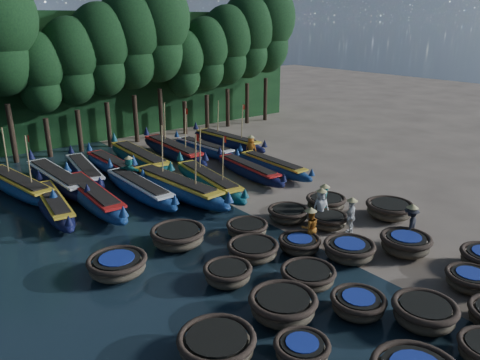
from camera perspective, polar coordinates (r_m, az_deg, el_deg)
ground at (r=21.93m, az=5.99°, el=-6.51°), size 120.00×120.00×0.00m
foliage_wall at (r=40.25m, az=-18.32°, el=11.81°), size 40.00×3.00×10.00m
coracle_5 at (r=14.47m, az=7.54°, el=-19.84°), size 2.01×2.01×0.66m
coracle_6 at (r=16.63m, az=14.19°, el=-14.45°), size 1.89×1.89×0.70m
coracle_7 at (r=16.69m, az=21.54°, el=-14.85°), size 2.48×2.48×0.84m
coracle_8 at (r=19.38m, az=26.23°, el=-10.85°), size 1.79×1.79×0.70m
coracle_10 at (r=14.45m, az=-2.85°, el=-19.43°), size 2.84×2.84×0.77m
coracle_11 at (r=15.99m, az=5.25°, el=-15.02°), size 2.31×2.31×0.85m
coracle_12 at (r=17.91m, az=8.29°, el=-11.48°), size 2.16×2.16×0.68m
coracle_13 at (r=19.92m, az=13.17°, el=-8.31°), size 2.39×2.39×0.76m
coracle_14 at (r=21.01m, az=19.53°, el=-7.31°), size 2.16×2.16×0.84m
coracle_15 at (r=17.81m, az=-1.50°, el=-11.35°), size 2.26×2.26×0.72m
coracle_16 at (r=19.49m, az=1.59°, el=-8.52°), size 2.15×2.15×0.71m
coracle_17 at (r=20.17m, az=7.27°, el=-7.74°), size 2.11×2.11×0.67m
coracle_18 at (r=22.60m, az=10.74°, el=-4.85°), size 1.87×1.87×0.69m
coracle_19 at (r=24.44m, az=17.75°, el=-3.42°), size 2.48×2.48×0.81m
coracle_20 at (r=18.89m, az=-14.72°, el=-10.00°), size 2.85×2.85×0.78m
coracle_21 at (r=20.64m, az=-7.57°, el=-6.81°), size 2.55×2.55×0.84m
coracle_22 at (r=21.41m, az=0.87°, el=-5.94°), size 1.92×1.92×0.67m
coracle_23 at (r=23.05m, az=5.88°, el=-4.11°), size 2.01×2.01×0.70m
coracle_24 at (r=24.54m, az=10.43°, el=-2.75°), size 2.07×2.07×0.77m
long_boat_2 at (r=25.55m, az=-21.81°, el=-2.79°), size 2.20×7.60×1.35m
long_boat_3 at (r=25.78m, az=-17.53°, el=-1.93°), size 1.82×8.66×1.53m
long_boat_4 at (r=26.47m, az=-12.17°, el=-1.00°), size 1.41×8.07×1.42m
long_boat_5 at (r=26.17m, az=-7.80°, el=-0.81°), size 2.42×9.06×3.86m
long_boat_6 at (r=27.03m, az=-3.84°, el=-0.14°), size 2.41×8.21×3.51m
long_boat_7 at (r=29.18m, az=1.07°, el=1.21°), size 1.82×7.23×1.28m
long_boat_8 at (r=30.12m, az=4.02°, el=1.74°), size 1.44×7.27×1.28m
long_boat_10 at (r=28.98m, az=-25.43°, el=-0.61°), size 2.90×8.62×3.71m
long_boat_11 at (r=29.15m, az=-21.40°, el=0.07°), size 1.98×8.89×1.57m
long_boat_12 at (r=30.30m, az=-18.40°, el=0.98°), size 2.46×7.83×1.39m
long_boat_13 at (r=30.82m, az=-15.09°, el=1.60°), size 1.60×7.90×1.39m
long_boat_14 at (r=31.87m, az=-12.10°, el=2.57°), size 1.91×9.10×1.60m
long_boat_15 at (r=33.49m, az=-8.14°, el=3.59°), size 1.91×8.97×3.81m
long_boat_16 at (r=34.16m, az=-4.30°, el=3.84°), size 1.79×7.34×1.29m
long_boat_17 at (r=36.02m, az=-1.53°, el=4.80°), size 2.10×8.25×3.52m
fisherman_0 at (r=22.86m, az=9.83°, el=-3.10°), size 0.97×0.80×1.92m
fisherman_1 at (r=23.50m, az=10.21°, el=-2.41°), size 0.73×0.72×1.90m
fisherman_2 at (r=20.62m, az=8.53°, el=-5.63°), size 1.01×0.92×1.88m
fisherman_3 at (r=21.94m, az=20.07°, el=-5.04°), size 1.27×1.01×1.93m
fisherman_4 at (r=22.06m, az=13.38°, el=-4.21°), size 1.07×0.75×1.89m
fisherman_5 at (r=28.32m, az=-13.31°, el=1.04°), size 1.24×1.70×1.97m
fisherman_6 at (r=32.73m, az=1.34°, el=3.97°), size 0.82×0.98×1.90m
tree_5 at (r=35.44m, az=-23.31°, el=11.96°), size 3.68×3.68×8.68m
tree_6 at (r=36.07m, az=-19.87°, el=13.55°), size 4.09×4.09×9.65m
tree_7 at (r=36.85m, az=-16.53°, el=15.04°), size 4.51×4.51×10.63m
tree_8 at (r=37.76m, az=-13.29°, el=16.41°), size 4.92×4.92×11.60m
tree_9 at (r=38.80m, az=-10.17°, el=17.66°), size 5.34×5.34×12.58m
tree_10 at (r=40.10m, az=-6.98°, el=13.98°), size 3.68×3.68×8.68m
tree_11 at (r=41.30m, az=-4.22°, el=15.15°), size 4.09×4.09×9.65m
tree_12 at (r=42.61m, az=-1.59°, el=16.22°), size 4.51×4.51×10.63m
tree_13 at (r=44.00m, az=0.90°, el=17.19°), size 4.92×4.92×11.60m
tree_14 at (r=45.48m, az=3.26°, el=18.08°), size 5.34×5.34×12.58m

